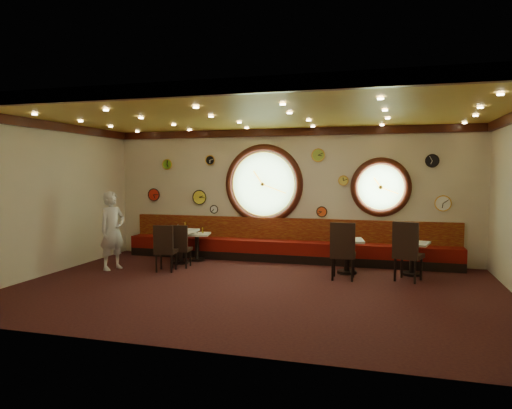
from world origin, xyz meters
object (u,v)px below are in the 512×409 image
condiment_a_salt (178,227)px  condiment_d_salt (409,240)px  table_b (197,243)px  chair_d (407,248)px  condiment_c_salt (346,237)px  condiment_a_pepper (179,228)px  table_a (180,242)px  condiment_c_bottle (351,235)px  condiment_b_pepper (197,231)px  waiter (112,230)px  chair_c (343,247)px  table_d (412,254)px  condiment_b_bottle (203,230)px  condiment_d_bottle (416,237)px  condiment_a_bottle (186,226)px  condiment_d_pepper (412,240)px  chair_a (165,245)px  condiment_b_salt (197,231)px  table_c (347,252)px  chair_b (180,243)px  condiment_c_pepper (346,236)px

condiment_a_salt → condiment_d_salt: (5.23, 0.04, -0.11)m
table_b → chair_d: size_ratio=0.99×
condiment_c_salt → condiment_a_pepper: bearing=-180.0°
table_a → condiment_c_bottle: 3.99m
chair_d → condiment_b_pepper: size_ratio=7.14×
condiment_a_salt → condiment_c_salt: 3.95m
table_b → waiter: bearing=-134.4°
condiment_a_salt → chair_c: bearing=-11.9°
table_d → condiment_b_bottle: 4.85m
condiment_b_pepper → condiment_d_bottle: 5.01m
condiment_a_bottle → waiter: (-1.24, -1.13, -0.01)m
condiment_d_bottle → chair_c: bearing=-145.8°
table_d → chair_c: (-1.36, -0.85, 0.23)m
table_a → condiment_d_pepper: (5.20, 0.14, 0.24)m
condiment_c_bottle → chair_c: bearing=-99.6°
chair_a → condiment_b_pepper: (0.17, 1.39, 0.14)m
condiment_d_pepper → condiment_d_bottle: condiment_d_bottle is taller
chair_c → condiment_c_bottle: chair_c is taller
condiment_b_salt → condiment_b_pepper: size_ratio=0.95×
condiment_d_pepper → table_d: bearing=-56.2°
table_c → chair_a: size_ratio=1.22×
table_d → condiment_a_bottle: size_ratio=4.39×
condiment_c_bottle → condiment_a_salt: bearing=178.2°
chair_a → chair_d: chair_d is taller
condiment_d_salt → condiment_a_pepper: bearing=-177.5°
condiment_b_salt → condiment_d_salt: 4.92m
condiment_a_salt → condiment_a_bottle: (0.20, -0.01, 0.03)m
chair_b → chair_d: 4.83m
table_b → condiment_a_salt: 0.63m
condiment_a_bottle → condiment_d_pepper: bearing=0.6°
condiment_c_salt → condiment_b_salt: bearing=171.4°
table_b → condiment_c_salt: (3.59, -0.46, 0.37)m
condiment_d_salt → condiment_b_bottle: condiment_b_bottle is taller
condiment_c_salt → condiment_c_pepper: condiment_c_salt is taller
chair_c → condiment_a_pepper: (-3.83, 0.66, 0.18)m
condiment_b_bottle → chair_c: bearing=-19.2°
chair_c → condiment_d_bottle: bearing=33.8°
table_d → condiment_a_pepper: condiment_a_pepper is taller
condiment_c_pepper → table_d: bearing=7.3°
condiment_b_pepper → condiment_c_pepper: (3.58, -0.45, 0.07)m
condiment_a_pepper → waiter: (-1.15, -0.97, 0.02)m
table_b → condiment_b_salt: bearing=115.4°
table_d → waiter: (-6.35, -1.16, 0.42)m
table_b → condiment_a_bottle: bearing=-118.5°
table_b → condiment_d_pepper: bearing=-2.8°
chair_c → condiment_a_bottle: size_ratio=4.12×
table_c → condiment_c_pepper: size_ratio=7.39×
table_a → table_d: (5.22, 0.12, -0.06)m
condiment_b_salt → condiment_a_salt: bearing=-129.8°
table_b → condiment_c_bottle: 3.75m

